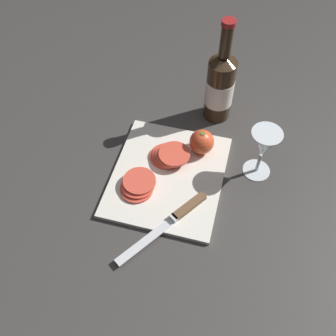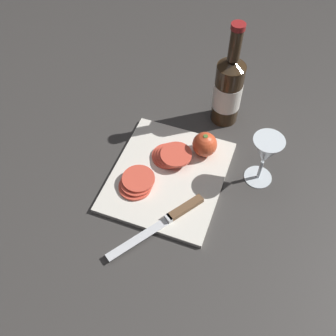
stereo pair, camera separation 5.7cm
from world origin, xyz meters
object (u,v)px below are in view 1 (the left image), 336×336
object	(u,v)px
wine_glass	(264,146)
tomato_slice_stack_near	(170,155)
wine_bottle	(220,86)
whole_tomato	(202,142)
knife	(180,213)
tomato_slice_stack_far	(138,185)

from	to	relation	value
wine_glass	tomato_slice_stack_near	distance (m)	0.25
wine_bottle	whole_tomato	size ratio (longest dim) A/B	4.63
knife	tomato_slice_stack_near	world-z (taller)	tomato_slice_stack_near
knife	tomato_slice_stack_far	world-z (taller)	tomato_slice_stack_far
knife	tomato_slice_stack_far	distance (m)	0.14
whole_tomato	knife	distance (m)	0.22
whole_tomato	tomato_slice_stack_far	bearing A→B (deg)	-38.76
wine_glass	knife	xyz separation A→B (m)	(0.19, -0.17, -0.09)
whole_tomato	knife	bearing A→B (deg)	-1.84
tomato_slice_stack_near	tomato_slice_stack_far	distance (m)	0.13
wine_glass	whole_tomato	size ratio (longest dim) A/B	2.22
whole_tomato	tomato_slice_stack_near	xyz separation A→B (m)	(0.05, -0.08, -0.02)
wine_bottle	tomato_slice_stack_far	xyz separation A→B (m)	(0.33, -0.15, -0.09)
whole_tomato	tomato_slice_stack_far	world-z (taller)	whole_tomato
wine_glass	whole_tomato	xyz separation A→B (m)	(-0.02, -0.16, -0.06)
wine_bottle	tomato_slice_stack_near	size ratio (longest dim) A/B	2.86
knife	tomato_slice_stack_near	size ratio (longest dim) A/B	2.15
knife	tomato_slice_stack_far	size ratio (longest dim) A/B	2.33
whole_tomato	tomato_slice_stack_near	world-z (taller)	whole_tomato
wine_bottle	wine_glass	bearing A→B (deg)	38.58
wine_bottle	knife	xyz separation A→B (m)	(0.38, -0.02, -0.09)
whole_tomato	tomato_slice_stack_far	xyz separation A→B (m)	(0.17, -0.13, -0.02)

